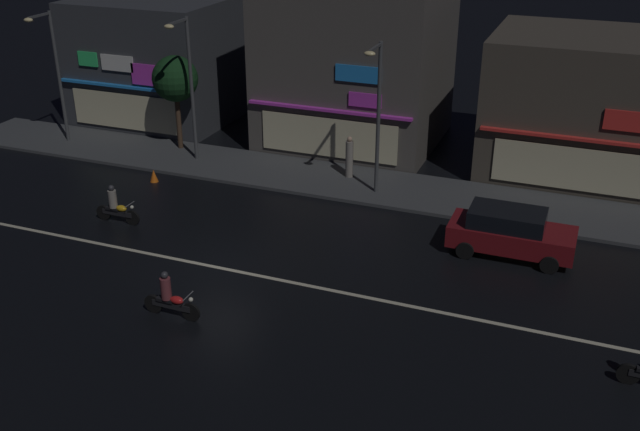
% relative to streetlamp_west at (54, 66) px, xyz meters
% --- Properties ---
extents(ground_plane, '(140.00, 140.00, 0.00)m').
position_rel_streetlamp_west_xyz_m(ground_plane, '(13.04, -8.30, -3.90)').
color(ground_plane, black).
extents(lane_divider_stripe, '(34.45, 0.16, 0.01)m').
position_rel_streetlamp_west_xyz_m(lane_divider_stripe, '(13.04, -8.30, -3.89)').
color(lane_divider_stripe, beige).
rests_on(lane_divider_stripe, ground).
extents(sidewalk_far, '(36.26, 3.79, 0.14)m').
position_rel_streetlamp_west_xyz_m(sidewalk_far, '(13.04, 0.29, -3.83)').
color(sidewalk_far, '#424447').
rests_on(sidewalk_far, ground).
extents(storefront_left_block, '(8.67, 6.96, 6.06)m').
position_rel_streetlamp_west_xyz_m(storefront_left_block, '(23.92, 5.58, -0.87)').
color(storefront_left_block, '#4C443A').
rests_on(storefront_left_block, ground).
extents(storefront_center_block, '(7.70, 6.39, 6.37)m').
position_rel_streetlamp_west_xyz_m(storefront_center_block, '(2.16, 5.30, -0.72)').
color(storefront_center_block, '#383A3F').
rests_on(storefront_center_block, ground).
extents(storefront_right_block, '(8.13, 7.69, 8.43)m').
position_rel_streetlamp_west_xyz_m(storefront_right_block, '(13.04, 5.95, 0.31)').
color(storefront_right_block, '#56514C').
rests_on(storefront_right_block, ground).
extents(streetlamp_west, '(0.44, 1.64, 6.27)m').
position_rel_streetlamp_west_xyz_m(streetlamp_west, '(0.00, 0.00, 0.00)').
color(streetlamp_west, '#47494C').
rests_on(streetlamp_west, sidewalk_far).
extents(streetlamp_mid, '(0.44, 1.64, 6.47)m').
position_rel_streetlamp_west_xyz_m(streetlamp_mid, '(7.21, 0.10, 0.10)').
color(streetlamp_mid, '#47494C').
rests_on(streetlamp_mid, sidewalk_far).
extents(streetlamp_east, '(0.44, 1.64, 6.23)m').
position_rel_streetlamp_west_xyz_m(streetlamp_east, '(16.12, -0.60, -0.02)').
color(streetlamp_east, '#47494C').
rests_on(streetlamp_east, sidewalk_far).
extents(pedestrian_on_sidewalk, '(0.33, 0.33, 1.84)m').
position_rel_streetlamp_west_xyz_m(pedestrian_on_sidewalk, '(14.54, 0.79, -2.90)').
color(pedestrian_on_sidewalk, gray).
rests_on(pedestrian_on_sidewalk, sidewalk_far).
extents(street_tree, '(2.14, 2.14, 4.45)m').
position_rel_streetlamp_west_xyz_m(street_tree, '(5.75, 1.33, -0.40)').
color(street_tree, '#473323').
rests_on(street_tree, sidewalk_far).
extents(parked_car_near_kerb, '(4.30, 1.98, 1.67)m').
position_rel_streetlamp_west_xyz_m(parked_car_near_kerb, '(22.04, -3.68, -3.03)').
color(parked_car_near_kerb, maroon).
rests_on(parked_car_near_kerb, ground).
extents(motorcycle_lead, '(1.90, 0.60, 1.52)m').
position_rel_streetlamp_west_xyz_m(motorcycle_lead, '(13.12, -11.48, -3.26)').
color(motorcycle_lead, black).
rests_on(motorcycle_lead, ground).
extents(motorcycle_opposite_lane, '(1.90, 0.60, 1.52)m').
position_rel_streetlamp_west_xyz_m(motorcycle_opposite_lane, '(7.66, -6.52, -3.26)').
color(motorcycle_opposite_lane, black).
rests_on(motorcycle_opposite_lane, ground).
extents(traffic_cone, '(0.36, 0.36, 0.55)m').
position_rel_streetlamp_west_xyz_m(traffic_cone, '(6.73, -2.52, -3.62)').
color(traffic_cone, orange).
rests_on(traffic_cone, ground).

